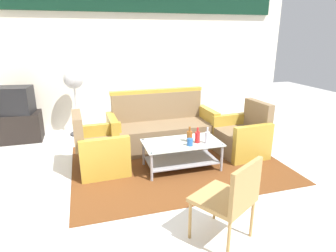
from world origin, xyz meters
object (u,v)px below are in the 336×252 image
armchair_left (100,151)px  wicker_chair (232,196)px  television (14,100)px  couch (162,130)px  pedestal_fan (74,83)px  bottle_red (197,137)px  coffee_table (182,151)px  cup (190,142)px  armchair_right (242,137)px  tv_stand (18,127)px  bottle_clear (207,137)px  bottle_brown (189,136)px

armchair_left → wicker_chair: (1.04, -1.89, 0.21)m
television → couch: bearing=165.0°
television → pedestal_fan: size_ratio=0.52×
armchair_left → bottle_red: bearing=72.1°
coffee_table → cup: cup is taller
couch → television: 2.69m
armchair_right → tv_stand: armchair_right is taller
pedestal_fan → armchair_left: bearing=-79.7°
coffee_table → bottle_clear: bottle_clear is taller
armchair_left → pedestal_fan: 1.88m
tv_stand → television: size_ratio=1.22×
bottle_brown → tv_stand: (-2.59, 1.96, -0.23)m
armchair_right → bottle_brown: bearing=99.2°
bottle_clear → wicker_chair: wicker_chair is taller
coffee_table → cup: 0.25m
armchair_left → bottle_clear: (1.46, -0.43, 0.21)m
bottle_brown → pedestal_fan: bearing=127.7°
cup → wicker_chair: (-0.15, -1.45, 0.03)m
television → armchair_left: bearing=137.5°
couch → tv_stand: 2.65m
bottle_red → wicker_chair: 1.55m
bottle_red → pedestal_fan: bearing=128.4°
couch → pedestal_fan: size_ratio=1.43×
pedestal_fan → couch: bearing=-38.3°
tv_stand → pedestal_fan: pedestal_fan is taller
armchair_right → couch: bearing=55.7°
coffee_table → bottle_clear: bearing=-23.7°
bottle_brown → television: television is taller
armchair_left → bottle_clear: size_ratio=3.56×
bottle_brown → wicker_chair: bearing=-97.1°
bottle_red → cup: size_ratio=2.24×
bottle_red → cup: bearing=-151.7°
bottle_clear → coffee_table: bearing=156.3°
pedestal_fan → bottle_brown: bearing=-52.3°
armchair_left → cup: armchair_left is taller
armchair_right → bottle_red: (-0.91, -0.31, 0.21)m
armchair_right → wicker_chair: (-1.20, -1.83, 0.21)m
armchair_left → pedestal_fan: (-0.31, 1.71, 0.73)m
armchair_right → tv_stand: (-3.60, 1.72, -0.03)m
armchair_right → coffee_table: armchair_right is taller
bottle_red → pedestal_fan: size_ratio=0.18×
bottle_red → cup: 0.16m
couch → television: bearing=-24.7°
coffee_table → pedestal_fan: 2.58m
coffee_table → bottle_brown: size_ratio=4.91×
couch → cup: size_ratio=18.16×
bottle_clear → armchair_left: bearing=163.4°
couch → television: (-2.43, 1.05, 0.44)m
armchair_right → bottle_red: size_ratio=3.79×
cup → television: (-2.55, 2.11, 0.30)m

